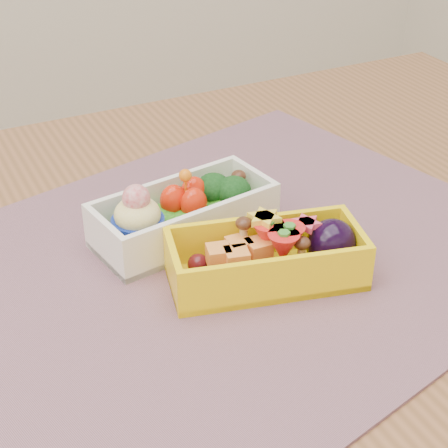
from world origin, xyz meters
name	(u,v)px	position (x,y,z in m)	size (l,w,h in m)	color
table	(194,354)	(0.00, 0.00, 0.65)	(1.20, 0.80, 0.75)	brown
placemat	(219,263)	(0.03, 0.00, 0.75)	(0.59, 0.45, 0.00)	#845B69
bento_white	(183,214)	(0.02, 0.06, 0.78)	(0.19, 0.10, 0.07)	white
bento_yellow	(270,256)	(0.06, -0.04, 0.78)	(0.19, 0.11, 0.06)	yellow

